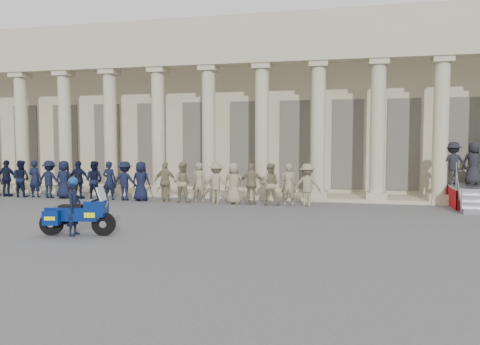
# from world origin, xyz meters

# --- Properties ---
(ground) EXTENTS (90.00, 90.00, 0.00)m
(ground) POSITION_xyz_m (0.00, 0.00, 0.00)
(ground) COLOR #4E4E51
(ground) RESTS_ON ground
(building) EXTENTS (40.00, 12.50, 9.00)m
(building) POSITION_xyz_m (-0.00, 14.74, 4.52)
(building) COLOR tan
(building) RESTS_ON ground
(officer_rank) EXTENTS (17.39, 0.68, 1.79)m
(officer_rank) POSITION_xyz_m (-4.60, 5.98, 0.90)
(officer_rank) COLOR black
(officer_rank) RESTS_ON ground
(motorcycle) EXTENTS (2.21, 1.06, 1.43)m
(motorcycle) POSITION_xyz_m (-2.31, -1.57, 0.62)
(motorcycle) COLOR black
(motorcycle) RESTS_ON ground
(rider) EXTENTS (0.49, 0.65, 1.71)m
(rider) POSITION_xyz_m (-2.43, -1.59, 0.85)
(rider) COLOR black
(rider) RESTS_ON ground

